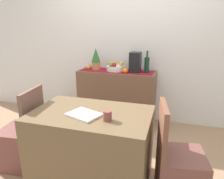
# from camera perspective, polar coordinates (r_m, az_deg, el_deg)

# --- Properties ---
(ground_plane) EXTENTS (6.40, 6.40, 0.02)m
(ground_plane) POSITION_cam_1_polar(r_m,az_deg,el_deg) (2.74, -0.92, -16.97)
(ground_plane) COLOR #9F7C5C
(ground_plane) RESTS_ON ground
(room_wall_rear) EXTENTS (6.40, 0.06, 2.70)m
(room_wall_rear) POSITION_cam_1_polar(r_m,az_deg,el_deg) (3.42, 5.13, 14.04)
(room_wall_rear) COLOR silver
(room_wall_rear) RESTS_ON ground
(sideboard_console) EXTENTS (1.19, 0.42, 0.84)m
(sideboard_console) POSITION_cam_1_polar(r_m,az_deg,el_deg) (3.38, 1.25, -2.01)
(sideboard_console) COLOR brown
(sideboard_console) RESTS_ON ground
(table_runner) EXTENTS (1.12, 0.32, 0.01)m
(table_runner) POSITION_cam_1_polar(r_m,az_deg,el_deg) (3.27, 1.30, 5.01)
(table_runner) COLOR maroon
(table_runner) RESTS_ON sideboard_console
(fruit_bowl) EXTENTS (0.28, 0.28, 0.07)m
(fruit_bowl) POSITION_cam_1_polar(r_m,az_deg,el_deg) (3.27, 0.98, 5.73)
(fruit_bowl) COLOR white
(fruit_bowl) RESTS_ON table_runner
(apple_upper) EXTENTS (0.07, 0.07, 0.07)m
(apple_upper) POSITION_cam_1_polar(r_m,az_deg,el_deg) (3.24, 2.57, 6.88)
(apple_upper) COLOR gold
(apple_upper) RESTS_ON fruit_bowl
(apple_right) EXTENTS (0.07, 0.07, 0.07)m
(apple_right) POSITION_cam_1_polar(r_m,az_deg,el_deg) (3.17, 0.61, 6.69)
(apple_right) COLOR #A6281C
(apple_right) RESTS_ON fruit_bowl
(apple_center) EXTENTS (0.07, 0.07, 0.07)m
(apple_center) POSITION_cam_1_polar(r_m,az_deg,el_deg) (3.26, 0.49, 6.98)
(apple_center) COLOR #8B9D43
(apple_center) RESTS_ON fruit_bowl
(apple_front) EXTENTS (0.08, 0.08, 0.08)m
(apple_front) POSITION_cam_1_polar(r_m,az_deg,el_deg) (3.21, -0.35, 6.90)
(apple_front) COLOR #93A03C
(apple_front) RESTS_ON fruit_bowl
(wine_bottle) EXTENTS (0.07, 0.07, 0.33)m
(wine_bottle) POSITION_cam_1_polar(r_m,az_deg,el_deg) (3.16, 9.33, 6.58)
(wine_bottle) COLOR #133623
(wine_bottle) RESTS_ON sideboard_console
(coffee_maker) EXTENTS (0.16, 0.18, 0.30)m
(coffee_maker) POSITION_cam_1_polar(r_m,az_deg,el_deg) (3.18, 6.26, 7.25)
(coffee_maker) COLOR black
(coffee_maker) RESTS_ON sideboard_console
(potted_plant) EXTENTS (0.14, 0.14, 0.34)m
(potted_plant) POSITION_cam_1_polar(r_m,az_deg,el_deg) (3.34, -4.33, 8.29)
(potted_plant) COLOR #BD7B47
(potted_plant) RESTS_ON sideboard_console
(orange_loose_end) EXTENTS (0.08, 0.08, 0.08)m
(orange_loose_end) POSITION_cam_1_polar(r_m,az_deg,el_deg) (3.13, 3.54, 5.10)
(orange_loose_end) COLOR orange
(orange_loose_end) RESTS_ON sideboard_console
(orange_loose_near_bowl) EXTENTS (0.07, 0.07, 0.07)m
(orange_loose_near_bowl) POSITION_cam_1_polar(r_m,az_deg,el_deg) (3.39, -6.41, 5.88)
(orange_loose_near_bowl) COLOR orange
(orange_loose_near_bowl) RESTS_ON sideboard_console
(dining_table) EXTENTS (1.11, 0.71, 0.74)m
(dining_table) POSITION_cam_1_polar(r_m,az_deg,el_deg) (2.17, -5.38, -15.16)
(dining_table) COLOR brown
(dining_table) RESTS_ON ground
(open_book) EXTENTS (0.34, 0.29, 0.02)m
(open_book) POSITION_cam_1_polar(r_m,az_deg,el_deg) (1.94, -7.55, -6.70)
(open_book) COLOR white
(open_book) RESTS_ON dining_table
(coffee_cup) EXTENTS (0.08, 0.08, 0.09)m
(coffee_cup) POSITION_cam_1_polar(r_m,az_deg,el_deg) (1.82, -1.26, -7.02)
(coffee_cup) COLOR brown
(coffee_cup) RESTS_ON dining_table
(chair_near_window) EXTENTS (0.44, 0.44, 0.90)m
(chair_near_window) POSITION_cam_1_polar(r_m,az_deg,el_deg) (2.61, -22.75, -13.24)
(chair_near_window) COLOR brown
(chair_near_window) RESTS_ON ground
(chair_by_corner) EXTENTS (0.46, 0.46, 0.90)m
(chair_by_corner) POSITION_cam_1_polar(r_m,az_deg,el_deg) (2.11, 17.35, -20.43)
(chair_by_corner) COLOR brown
(chair_by_corner) RESTS_ON ground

